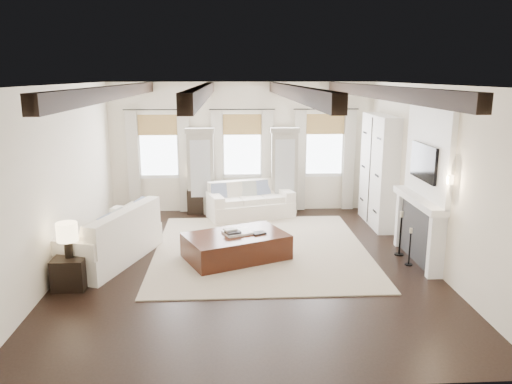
{
  "coord_description": "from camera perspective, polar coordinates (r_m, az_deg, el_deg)",
  "views": [
    {
      "loc": [
        -0.33,
        -8.56,
        3.36
      ],
      "look_at": [
        0.18,
        0.82,
        1.15
      ],
      "focal_mm": 35.0,
      "sensor_mm": 36.0,
      "label": 1
    }
  ],
  "objects": [
    {
      "name": "ground",
      "position": [
        9.2,
        -0.86,
        -8.18
      ],
      "size": [
        7.5,
        7.5,
        0.0
      ],
      "primitive_type": "plane",
      "color": "black",
      "rests_on": "ground"
    },
    {
      "name": "book_lower",
      "position": [
        9.22,
        -2.67,
        -4.62
      ],
      "size": [
        0.32,
        0.29,
        0.04
      ],
      "primitive_type": "cube",
      "rotation": [
        0.0,
        0.0,
        0.41
      ],
      "color": "#262628",
      "rests_on": "tray"
    },
    {
      "name": "lamp_back",
      "position": [
        12.35,
        -6.99,
        2.25
      ],
      "size": [
        0.36,
        0.36,
        0.62
      ],
      "color": "black",
      "rests_on": "side_table_back"
    },
    {
      "name": "tray",
      "position": [
        9.33,
        -2.11,
        -4.66
      ],
      "size": [
        0.61,
        0.55,
        0.04
      ],
      "primitive_type": "cube",
      "rotation": [
        0.0,
        0.0,
        0.41
      ],
      "color": "white",
      "rests_on": "ottoman"
    },
    {
      "name": "sofa_left",
      "position": [
        9.58,
        -16.23,
        -5.29
      ],
      "size": [
        1.75,
        2.54,
        0.99
      ],
      "color": "white",
      "rests_on": "ground"
    },
    {
      "name": "candlestick_far",
      "position": [
        9.9,
        16.15,
        -4.97
      ],
      "size": [
        0.17,
        0.17,
        0.86
      ],
      "color": "black",
      "rests_on": "ground"
    },
    {
      "name": "area_rug",
      "position": [
        9.91,
        0.55,
        -6.53
      ],
      "size": [
        4.12,
        4.46,
        0.02
      ],
      "primitive_type": "cube",
      "color": "#B8AA92",
      "rests_on": "ground"
    },
    {
      "name": "book_loose",
      "position": [
        9.31,
        0.32,
        -4.71
      ],
      "size": [
        0.29,
        0.26,
        0.03
      ],
      "primitive_type": "cube",
      "rotation": [
        0.0,
        0.0,
        0.41
      ],
      "color": "#262628",
      "rests_on": "ottoman"
    },
    {
      "name": "lamp_front",
      "position": [
        8.47,
        -20.77,
        -4.51
      ],
      "size": [
        0.34,
        0.34,
        0.58
      ],
      "color": "black",
      "rests_on": "side_table_front"
    },
    {
      "name": "side_table_back",
      "position": [
        12.51,
        -6.9,
        -1.02
      ],
      "size": [
        0.4,
        0.4,
        0.6
      ],
      "primitive_type": "cube",
      "color": "black",
      "rests_on": "ground"
    },
    {
      "name": "sofa_back",
      "position": [
        12.06,
        -0.72,
        -1.23
      ],
      "size": [
        2.17,
        1.42,
        0.86
      ],
      "color": "white",
      "rests_on": "ground"
    },
    {
      "name": "room_shell",
      "position": [
        9.63,
        3.35,
        4.43
      ],
      "size": [
        6.54,
        7.54,
        3.22
      ],
      "color": "white",
      "rests_on": "ground"
    },
    {
      "name": "book_upper",
      "position": [
        9.28,
        -2.98,
        -4.29
      ],
      "size": [
        0.27,
        0.24,
        0.03
      ],
      "primitive_type": "cube",
      "rotation": [
        0.0,
        0.0,
        0.41
      ],
      "color": "beige",
      "rests_on": "book_lower"
    },
    {
      "name": "candlestick_near",
      "position": [
        9.46,
        17.15,
        -6.33
      ],
      "size": [
        0.14,
        0.14,
        0.7
      ],
      "color": "black",
      "rests_on": "ground"
    },
    {
      "name": "side_table_front",
      "position": [
        8.68,
        -20.42,
        -8.59
      ],
      "size": [
        0.51,
        0.51,
        0.51
      ],
      "primitive_type": "cube",
      "color": "black",
      "rests_on": "ground"
    },
    {
      "name": "ottoman",
      "position": [
        9.37,
        -2.3,
        -6.24
      ],
      "size": [
        2.11,
        1.76,
        0.47
      ],
      "primitive_type": "cube",
      "rotation": [
        0.0,
        0.0,
        0.41
      ],
      "color": "black",
      "rests_on": "ground"
    }
  ]
}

